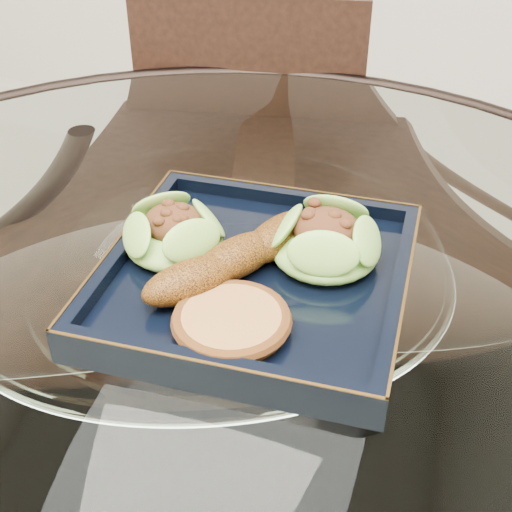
% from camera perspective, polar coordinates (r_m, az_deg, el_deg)
% --- Properties ---
extents(dining_table, '(1.13, 1.13, 0.77)m').
position_cam_1_polar(dining_table, '(0.77, -3.42, -12.87)').
color(dining_table, white).
rests_on(dining_table, ground).
extents(dining_chair, '(0.44, 0.44, 0.88)m').
position_cam_1_polar(dining_chair, '(1.18, -1.22, 0.35)').
color(dining_chair, black).
rests_on(dining_chair, ground).
extents(navy_plate, '(0.28, 0.28, 0.02)m').
position_cam_1_polar(navy_plate, '(0.65, 0.00, -2.13)').
color(navy_plate, black).
rests_on(navy_plate, dining_table).
extents(lettuce_wrap_left, '(0.12, 0.12, 0.03)m').
position_cam_1_polar(lettuce_wrap_left, '(0.67, -6.58, 1.58)').
color(lettuce_wrap_left, '#4D9029').
rests_on(lettuce_wrap_left, navy_plate).
extents(lettuce_wrap_right, '(0.13, 0.13, 0.04)m').
position_cam_1_polar(lettuce_wrap_right, '(0.66, 5.56, 0.95)').
color(lettuce_wrap_right, '#52962B').
rests_on(lettuce_wrap_right, navy_plate).
extents(roasted_plantain, '(0.13, 0.18, 0.03)m').
position_cam_1_polar(roasted_plantain, '(0.64, -1.52, -0.10)').
color(roasted_plantain, '#6A380B').
rests_on(roasted_plantain, navy_plate).
extents(crumb_patty, '(0.09, 0.09, 0.02)m').
position_cam_1_polar(crumb_patty, '(0.58, -1.97, -5.33)').
color(crumb_patty, '#A87038').
rests_on(crumb_patty, navy_plate).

